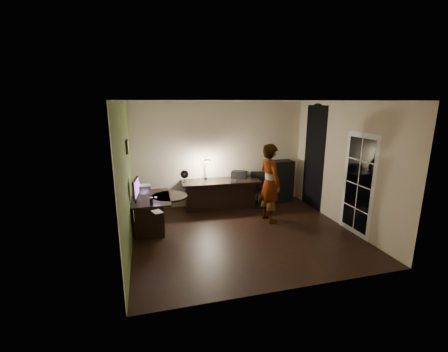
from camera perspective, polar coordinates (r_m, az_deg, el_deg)
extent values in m
cube|color=black|center=(6.40, 3.77, -10.91)|extent=(4.50, 4.00, 0.01)
cube|color=silver|center=(5.81, 4.20, 14.15)|extent=(4.50, 4.00, 0.01)
cube|color=beige|center=(7.84, -0.72, 4.18)|extent=(4.50, 0.01, 2.70)
cube|color=beige|center=(4.18, 12.82, -5.00)|extent=(4.50, 0.01, 2.70)
cube|color=beige|center=(5.67, -18.18, -0.35)|extent=(0.01, 4.00, 2.70)
cube|color=beige|center=(7.00, 21.75, 1.99)|extent=(0.01, 4.00, 2.70)
cube|color=#4D602A|center=(5.67, -18.03, -0.34)|extent=(0.00, 4.00, 2.70)
cube|color=black|center=(7.94, 16.77, 3.33)|extent=(0.01, 0.90, 2.60)
cube|color=white|center=(6.63, 24.17, -1.54)|extent=(0.02, 0.92, 2.10)
cube|color=black|center=(6.01, -17.99, 5.32)|extent=(0.04, 0.30, 0.25)
cube|color=black|center=(6.66, -13.53, -6.86)|extent=(0.80, 1.27, 0.72)
cube|color=black|center=(7.70, -0.61, -3.52)|extent=(2.00, 0.78, 0.74)
cube|color=black|center=(8.29, 10.28, -1.03)|extent=(0.78, 0.42, 1.14)
cube|color=silver|center=(7.12, -14.98, -2.20)|extent=(0.28, 0.25, 0.10)
cube|color=silver|center=(7.08, -15.06, -0.99)|extent=(0.31, 0.30, 0.20)
cube|color=black|center=(6.19, -16.55, -3.46)|extent=(0.18, 0.57, 0.37)
ellipsoid|color=silver|center=(6.48, -12.88, -4.00)|extent=(0.09, 0.10, 0.03)
cube|color=black|center=(6.77, -13.59, -3.39)|extent=(0.11, 0.14, 0.01)
cube|color=black|center=(6.30, -12.29, -4.61)|extent=(0.05, 0.14, 0.01)
cylinder|color=black|center=(6.02, -13.68, -4.77)|extent=(0.07, 0.07, 0.17)
cube|color=silver|center=(5.69, -12.62, -6.65)|extent=(0.23, 0.27, 0.01)
cube|color=black|center=(7.47, -7.52, -0.04)|extent=(0.22, 0.16, 0.31)
cube|color=#0E4D92|center=(7.38, 1.93, -1.03)|extent=(0.19, 0.13, 0.08)
cube|color=black|center=(7.89, 2.91, 0.31)|extent=(0.50, 0.46, 0.18)
cube|color=black|center=(7.65, -3.52, 1.47)|extent=(0.19, 0.29, 0.60)
cube|color=black|center=(7.87, 6.58, -2.63)|extent=(0.60, 0.60, 0.89)
imported|color=#D8A88C|center=(6.83, 8.74, -1.36)|extent=(0.53, 0.70, 1.79)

